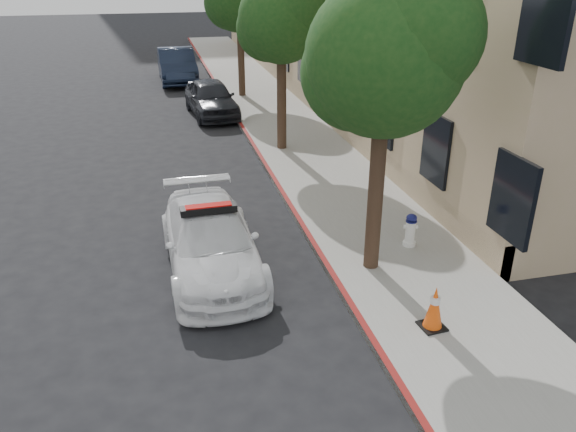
% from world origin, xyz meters
% --- Properties ---
extents(ground, '(120.00, 120.00, 0.00)m').
position_xyz_m(ground, '(0.00, 0.00, 0.00)').
color(ground, black).
rests_on(ground, ground).
extents(sidewalk, '(3.20, 50.00, 0.15)m').
position_xyz_m(sidewalk, '(3.60, 10.00, 0.07)').
color(sidewalk, gray).
rests_on(sidewalk, ground).
extents(curb_strip, '(0.12, 50.00, 0.15)m').
position_xyz_m(curb_strip, '(2.06, 10.00, 0.07)').
color(curb_strip, maroon).
rests_on(curb_strip, ground).
extents(tree_near, '(2.92, 2.82, 5.62)m').
position_xyz_m(tree_near, '(2.93, -2.01, 4.27)').
color(tree_near, black).
rests_on(tree_near, sidewalk).
extents(tree_mid, '(2.77, 2.64, 5.43)m').
position_xyz_m(tree_mid, '(2.93, 5.99, 4.16)').
color(tree_mid, black).
rests_on(tree_mid, sidewalk).
extents(police_car, '(1.91, 4.45, 1.43)m').
position_xyz_m(police_car, '(-0.21, -1.12, 0.64)').
color(police_car, white).
rests_on(police_car, ground).
extents(parked_car_mid, '(2.05, 4.32, 1.43)m').
position_xyz_m(parked_car_mid, '(1.20, 11.24, 0.71)').
color(parked_car_mid, black).
rests_on(parked_car_mid, ground).
extents(parked_car_far, '(1.84, 5.05, 1.65)m').
position_xyz_m(parked_car_far, '(0.28, 18.52, 0.83)').
color(parked_car_far, black).
rests_on(parked_car_far, ground).
extents(fire_hydrant, '(0.31, 0.28, 0.73)m').
position_xyz_m(fire_hydrant, '(4.03, -1.36, 0.51)').
color(fire_hydrant, white).
rests_on(fire_hydrant, sidewalk).
extents(traffic_cone, '(0.45, 0.45, 0.79)m').
position_xyz_m(traffic_cone, '(3.15, -4.21, 0.54)').
color(traffic_cone, black).
rests_on(traffic_cone, sidewalk).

